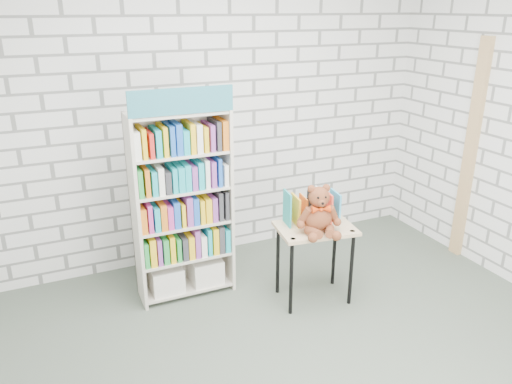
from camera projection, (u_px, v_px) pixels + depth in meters
name	position (u px, v px, depth m)	size (l,w,h in m)	color
ground	(311.00, 373.00, 3.39)	(4.50, 4.50, 0.00)	#475145
room_shell	(323.00, 113.00, 2.76)	(4.52, 4.02, 2.81)	silver
bookshelf	(182.00, 205.00, 4.09)	(0.80, 0.31, 1.79)	beige
display_table	(315.00, 237.00, 4.07)	(0.67, 0.51, 0.66)	tan
table_books	(311.00, 208.00, 4.08)	(0.45, 0.25, 0.26)	teal
teddy_bear	(319.00, 214.00, 3.89)	(0.35, 0.35, 0.39)	brown
door_trim	(470.00, 153.00, 4.68)	(0.05, 0.12, 2.10)	tan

